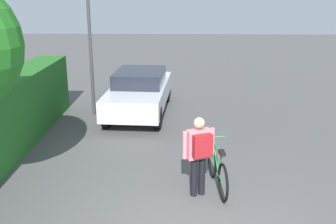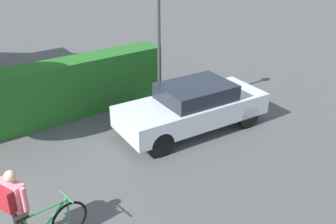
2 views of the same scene
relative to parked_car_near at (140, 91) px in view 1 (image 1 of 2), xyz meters
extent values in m
cube|color=silver|center=(-0.02, 0.00, -0.10)|extent=(4.36, 1.92, 0.60)
cube|color=#1E232D|center=(0.09, -0.01, 0.42)|extent=(2.05, 1.58, 0.43)
cylinder|color=black|center=(1.47, 0.66, -0.39)|extent=(0.66, 0.22, 0.65)
cylinder|color=black|center=(1.38, -0.83, -0.39)|extent=(0.66, 0.22, 0.65)
cylinder|color=black|center=(-1.43, 0.83, -0.39)|extent=(0.66, 0.22, 0.65)
cylinder|color=black|center=(-1.52, -0.65, -0.39)|extent=(0.66, 0.22, 0.65)
torus|color=black|center=(-4.49, -1.94, -0.36)|extent=(0.73, 0.14, 0.73)
torus|color=black|center=(-5.50, -2.07, -0.36)|extent=(0.73, 0.14, 0.73)
cylinder|color=#268C3F|center=(-4.80, -1.98, -0.12)|extent=(0.65, 0.11, 0.54)
cylinder|color=#268C3F|center=(-5.22, -2.03, -0.12)|extent=(0.24, 0.06, 0.53)
cylinder|color=#268C3F|center=(-4.93, -2.00, 0.11)|extent=(0.78, 0.13, 0.06)
cylinder|color=#268C3F|center=(-5.31, -2.04, -0.36)|extent=(0.39, 0.08, 0.05)
cylinder|color=#268C3F|center=(-4.49, -1.94, -0.11)|extent=(0.04, 0.04, 0.50)
cube|color=black|center=(-5.32, -2.04, 0.17)|extent=(0.23, 0.13, 0.06)
cylinder|color=#268C3F|center=(-4.49, -1.94, 0.17)|extent=(0.09, 0.50, 0.03)
cylinder|color=black|center=(-5.32, -1.53, -0.33)|extent=(0.13, 0.13, 0.78)
cylinder|color=black|center=(-5.26, -1.68, -0.33)|extent=(0.13, 0.13, 0.78)
cube|color=#E5727F|center=(-5.29, -1.61, 0.33)|extent=(0.35, 0.50, 0.55)
sphere|color=tan|center=(-5.29, -1.61, 0.75)|extent=(0.21, 0.21, 0.21)
cylinder|color=#E5727F|center=(-5.39, -1.35, 0.35)|extent=(0.09, 0.09, 0.52)
cylinder|color=#E5727F|center=(-5.19, -1.86, 0.35)|extent=(0.09, 0.09, 0.52)
cube|color=maroon|center=(-5.44, -1.66, 0.36)|extent=(0.28, 0.40, 0.42)
cylinder|color=#38383D|center=(-0.15, 1.45, 1.12)|extent=(0.10, 0.10, 3.68)
camera|label=1|loc=(-12.23, -1.21, 3.10)|focal=42.72mm
camera|label=2|loc=(-6.22, -7.55, 4.59)|focal=41.18mm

